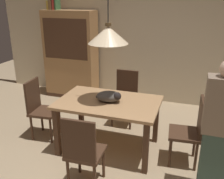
{
  "coord_description": "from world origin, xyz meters",
  "views": [
    {
      "loc": [
        1.1,
        -2.51,
        2.13
      ],
      "look_at": [
        0.01,
        0.76,
        0.85
      ],
      "focal_mm": 40.86,
      "sensor_mm": 36.0,
      "label": 1
    }
  ],
  "objects": [
    {
      "name": "book_brown_thick",
      "position": [
        -1.8,
        2.32,
        1.96
      ],
      "size": [
        0.06,
        0.24,
        0.22
      ],
      "primitive_type": "cube",
      "color": "brown",
      "rests_on": "hutch_bookcase"
    },
    {
      "name": "hutch_bookcase",
      "position": [
        -1.44,
        2.32,
        0.89
      ],
      "size": [
        1.12,
        0.45,
        1.85
      ],
      "color": "#A87A4C",
      "rests_on": "ground"
    },
    {
      "name": "person_standing",
      "position": [
        1.42,
        0.09,
        0.78
      ],
      "size": [
        0.36,
        0.22,
        1.55
      ],
      "color": "#3D564C",
      "rests_on": "ground"
    },
    {
      "name": "back_wall",
      "position": [
        0.0,
        2.65,
        1.45
      ],
      "size": [
        6.4,
        0.1,
        2.9
      ],
      "primitive_type": "cube",
      "color": "beige",
      "rests_on": "ground"
    },
    {
      "name": "cat_sleeping",
      "position": [
        0.04,
        0.55,
        0.83
      ],
      "size": [
        0.4,
        0.3,
        0.16
      ],
      "color": "#4C4742",
      "rests_on": "dining_table"
    },
    {
      "name": "chair_far_back",
      "position": [
        0.03,
        1.44,
        0.51
      ],
      "size": [
        0.41,
        0.41,
        0.93
      ],
      "color": "#472D1E",
      "rests_on": "ground"
    },
    {
      "name": "pendant_lamp",
      "position": [
        0.03,
        0.56,
        1.66
      ],
      "size": [
        0.52,
        0.52,
        1.3
      ],
      "color": "beige"
    },
    {
      "name": "chair_left_side",
      "position": [
        -1.1,
        0.55,
        0.51
      ],
      "size": [
        0.43,
        0.43,
        0.93
      ],
      "color": "#472D1E",
      "rests_on": "ground"
    },
    {
      "name": "dining_table",
      "position": [
        0.03,
        0.56,
        0.65
      ],
      "size": [
        1.4,
        0.9,
        0.75
      ],
      "color": "tan",
      "rests_on": "ground"
    },
    {
      "name": "chair_near_front",
      "position": [
        0.03,
        -0.32,
        0.51
      ],
      "size": [
        0.42,
        0.42,
        0.93
      ],
      "color": "#472D1E",
      "rests_on": "ground"
    },
    {
      "name": "chair_right_side",
      "position": [
        1.15,
        0.57,
        0.51
      ],
      "size": [
        0.43,
        0.43,
        0.93
      ],
      "color": "#472D1E",
      "rests_on": "ground"
    },
    {
      "name": "book_yellow_short",
      "position": [
        -1.87,
        2.32,
        1.94
      ],
      "size": [
        0.04,
        0.2,
        0.18
      ],
      "primitive_type": "cube",
      "color": "gold",
      "rests_on": "hutch_bookcase"
    },
    {
      "name": "ground",
      "position": [
        0.0,
        0.0,
        0.0
      ],
      "size": [
        10.0,
        10.0,
        0.0
      ],
      "primitive_type": "plane",
      "color": "tan"
    },
    {
      "name": "book_red_tall",
      "position": [
        -1.73,
        2.32,
        1.99
      ],
      "size": [
        0.04,
        0.22,
        0.28
      ],
      "primitive_type": "cube",
      "color": "#B73833",
      "rests_on": "hutch_bookcase"
    },
    {
      "name": "book_green_slim",
      "position": [
        -1.68,
        2.32,
        1.98
      ],
      "size": [
        0.03,
        0.2,
        0.26
      ],
      "primitive_type": "cube",
      "color": "#427A4C",
      "rests_on": "hutch_bookcase"
    }
  ]
}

